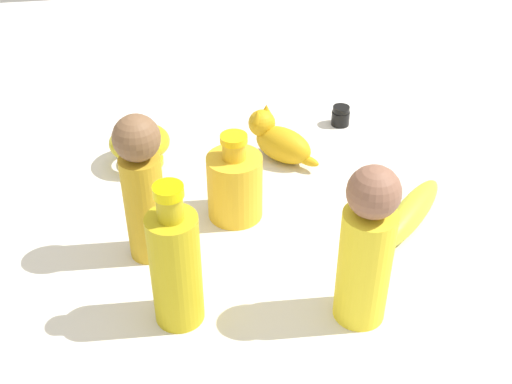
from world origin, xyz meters
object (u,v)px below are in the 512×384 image
object	(u,v)px
cat_figurine	(278,139)
bottle_short	(235,184)
bowl	(140,145)
person_figure_child	(142,186)
banana	(410,213)
bottle_tall	(175,265)
nail_polish_jar	(341,116)
person_figure_adult	(367,248)

from	to	relation	value
cat_figurine	bottle_short	distance (m)	0.17
cat_figurine	bowl	world-z (taller)	cat_figurine
bowl	person_figure_child	world-z (taller)	person_figure_child
bottle_short	banana	world-z (taller)	bottle_short
bottle_tall	nail_polish_jar	xyz separation A→B (m)	(-0.32, -0.44, -0.07)
banana	person_figure_child	bearing A→B (deg)	-46.55
bottle_short	banana	distance (m)	0.26
person_figure_adult	banana	world-z (taller)	person_figure_adult
banana	person_figure_child	size ratio (longest dim) A/B	0.86
person_figure_adult	bowl	bearing A→B (deg)	-55.14
bottle_tall	nail_polish_jar	bearing A→B (deg)	-126.12
banana	nail_polish_jar	xyz separation A→B (m)	(0.03, -0.30, -0.00)
cat_figurine	bottle_tall	xyz separation A→B (m)	(0.19, 0.34, 0.05)
person_figure_adult	bowl	distance (m)	0.48
person_figure_adult	nail_polish_jar	distance (m)	0.49
person_figure_child	cat_figurine	bearing A→B (deg)	-135.92
cat_figurine	person_figure_child	size ratio (longest dim) A/B	0.52
cat_figurine	banana	distance (m)	0.26
person_figure_adult	bottle_short	world-z (taller)	person_figure_adult
cat_figurine	bottle_short	world-z (taller)	bottle_short
person_figure_adult	nail_polish_jar	bearing A→B (deg)	-101.53
bottle_tall	nail_polish_jar	distance (m)	0.55
bottle_tall	person_figure_child	size ratio (longest dim) A/B	0.92
bottle_tall	banana	world-z (taller)	bottle_tall
bowl	person_figure_child	xyz separation A→B (m)	(-0.01, 0.23, 0.08)
bottle_short	banana	size ratio (longest dim) A/B	0.74
person_figure_child	person_figure_adult	bearing A→B (deg)	148.84
bottle_short	nail_polish_jar	size ratio (longest dim) A/B	3.80
bottle_short	nail_polish_jar	bearing A→B (deg)	-133.12
bottle_short	person_figure_child	bearing A→B (deg)	28.13
bottle_tall	nail_polish_jar	size ratio (longest dim) A/B	5.51
cat_figurine	person_figure_child	xyz separation A→B (m)	(0.22, 0.21, 0.08)
bottle_short	banana	bearing A→B (deg)	166.25
person_figure_adult	cat_figurine	size ratio (longest dim) A/B	1.96
banana	bottle_tall	bearing A→B (deg)	-26.33
bowl	nail_polish_jar	bearing A→B (deg)	-167.75
bottle_tall	bowl	size ratio (longest dim) A/B	2.00
bowl	person_figure_child	bearing A→B (deg)	92.53
banana	nail_polish_jar	world-z (taller)	banana
bottle_short	bottle_tall	bearing A→B (deg)	64.43
cat_figurine	bottle_short	bearing A→B (deg)	57.73
bottle_tall	bowl	bearing A→B (deg)	-82.80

